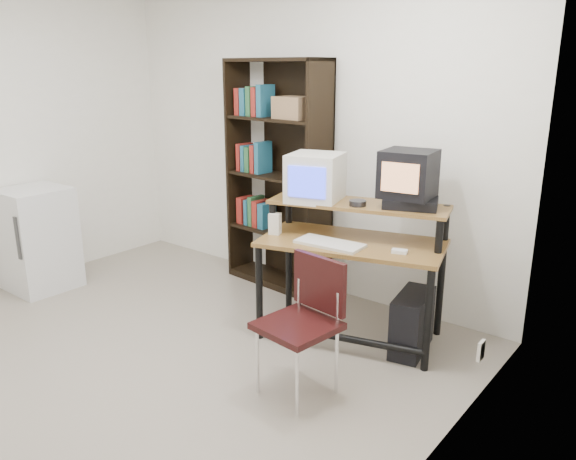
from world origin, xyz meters
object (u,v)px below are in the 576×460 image
Objects in this scene: pc_tower at (412,323)px; mini_fridge at (38,239)px; computer_desk at (353,245)px; bookshelf at (279,174)px; crt_monitor at (315,178)px; school_chair at (306,312)px; crt_tv at (408,174)px.

pc_tower is 3.29m from mini_fridge.
computer_desk is 0.71× the size of bookshelf.
computer_desk is at bearing -20.23° from bookshelf.
pc_tower is 0.50× the size of mini_fridge.
crt_monitor is 1.00× the size of pc_tower.
computer_desk is 1.68× the size of school_chair.
crt_monitor is 1.18× the size of crt_tv.
crt_monitor is at bearing 173.67° from pc_tower.
school_chair is (-0.29, -0.85, 0.30)m from pc_tower.
computer_desk reaches higher than pc_tower.
crt_tv is 1.23m from school_chair.
bookshelf reaches higher than crt_monitor.
mini_fridge is (-2.96, -1.13, -0.76)m from crt_tv.
computer_desk is at bearing 19.14° from mini_fridge.
computer_desk is at bearing -16.72° from crt_monitor.
crt_monitor is 0.50× the size of mini_fridge.
crt_monitor is at bearing 164.09° from computer_desk.
school_chair is (-0.12, -1.00, -0.70)m from crt_tv.
crt_monitor is 0.23× the size of bookshelf.
pc_tower is (0.17, -0.16, -1.00)m from crt_tv.
pc_tower is at bearing 17.52° from mini_fridge.
computer_desk is at bearing 109.62° from school_chair.
crt_tv is 0.85× the size of pc_tower.
bookshelf is (-0.75, 0.50, -0.13)m from crt_monitor.
mini_fridge is at bearing -133.45° from bookshelf.
bookshelf reaches higher than crt_tv.
crt_monitor is at bearing 21.63° from mini_fridge.
bookshelf is 2.21m from mini_fridge.
crt_tv is at bearing 20.86° from computer_desk.
computer_desk is 3.11× the size of pc_tower.
crt_monitor reaches higher than pc_tower.
crt_monitor is at bearing -168.91° from crt_tv.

